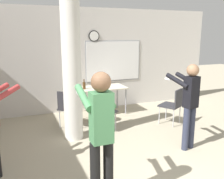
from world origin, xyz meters
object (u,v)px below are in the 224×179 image
at_px(bottle_on_table, 84,85).
at_px(chair_mid_room, 173,103).
at_px(chair_table_front, 102,108).
at_px(person_playing_front, 101,130).
at_px(person_playing_side, 189,100).
at_px(folding_table, 98,89).
at_px(chair_table_left, 69,106).

relative_size(bottle_on_table, chair_mid_room, 0.29).
height_order(chair_table_front, person_playing_front, person_playing_front).
relative_size(bottle_on_table, person_playing_side, 0.16).
bearing_deg(chair_mid_room, chair_table_front, 170.31).
bearing_deg(person_playing_front, bottle_on_table, 77.88).
height_order(folding_table, bottle_on_table, bottle_on_table).
height_order(folding_table, chair_table_front, chair_table_front).
distance_m(chair_mid_room, chair_table_left, 2.43).
bearing_deg(bottle_on_table, folding_table, 8.01).
relative_size(folding_table, person_playing_side, 0.93).
bearing_deg(folding_table, person_playing_front, -107.80).
bearing_deg(person_playing_side, person_playing_front, -155.71).
relative_size(chair_table_left, chair_table_front, 1.00).
xyz_separation_m(chair_table_front, person_playing_front, (-0.84, -2.37, 0.49)).
bearing_deg(person_playing_front, folding_table, 72.20).
xyz_separation_m(bottle_on_table, person_playing_front, (-0.74, -3.43, 0.18)).
bearing_deg(bottle_on_table, chair_mid_room, -37.09).
height_order(chair_table_left, chair_table_front, same).
xyz_separation_m(bottle_on_table, chair_table_front, (0.11, -1.06, -0.31)).
bearing_deg(chair_mid_room, person_playing_front, -140.33).
xyz_separation_m(chair_table_front, person_playing_side, (1.17, -1.46, 0.43)).
xyz_separation_m(chair_table_left, chair_table_front, (0.66, -0.41, 0.00)).
bearing_deg(chair_table_front, person_playing_front, -109.57).
bearing_deg(chair_mid_room, person_playing_side, -112.99).
relative_size(chair_mid_room, person_playing_side, 0.54).
relative_size(folding_table, person_playing_front, 0.88).
height_order(chair_mid_room, chair_table_left, same).
xyz_separation_m(folding_table, person_playing_front, (-1.12, -3.49, 0.33)).
distance_m(chair_table_left, chair_table_front, 0.78).
distance_m(folding_table, person_playing_front, 3.68).
relative_size(person_playing_side, person_playing_front, 0.94).
height_order(bottle_on_table, chair_mid_room, bottle_on_table).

